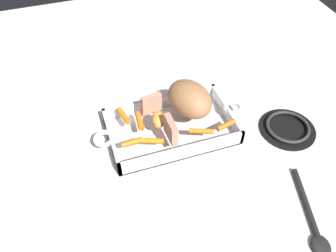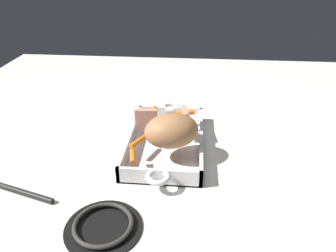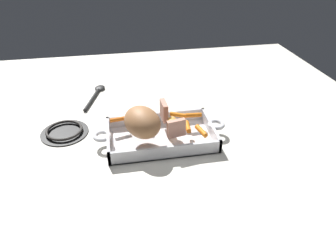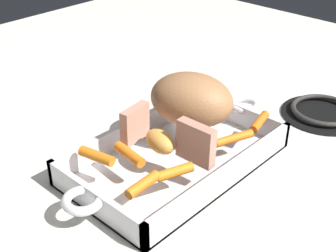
# 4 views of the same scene
# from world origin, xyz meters

# --- Properties ---
(ground_plane) EXTENTS (1.84, 1.84, 0.00)m
(ground_plane) POSITION_xyz_m (0.00, 0.00, 0.00)
(ground_plane) COLOR silver
(roasting_dish) EXTENTS (0.46, 0.22, 0.05)m
(roasting_dish) POSITION_xyz_m (0.00, 0.00, 0.02)
(roasting_dish) COLOR silver
(roasting_dish) RESTS_ON ground_plane
(pork_roast) EXTENTS (0.15, 0.18, 0.09)m
(pork_roast) POSITION_xyz_m (-0.06, -0.02, 0.10)
(pork_roast) COLOR #A06C44
(pork_roast) RESTS_ON roasting_dish
(roast_slice_thin) EXTENTS (0.07, 0.03, 0.06)m
(roast_slice_thin) POSITION_xyz_m (0.04, -0.05, 0.08)
(roast_slice_thin) COLOR tan
(roast_slice_thin) RESTS_ON roasting_dish
(roast_slice_outer) EXTENTS (0.02, 0.07, 0.07)m
(roast_slice_outer) POSITION_xyz_m (0.02, 0.06, 0.08)
(roast_slice_outer) COLOR tan
(roast_slice_outer) RESTS_ON roasting_dish
(baby_carrot_northeast) EXTENTS (0.02, 0.06, 0.02)m
(baby_carrot_northeast) POSITION_xyz_m (0.09, -0.02, 0.06)
(baby_carrot_northeast) COLOR orange
(baby_carrot_northeast) RESTS_ON roasting_dish
(baby_carrot_center_left) EXTENTS (0.03, 0.06, 0.02)m
(baby_carrot_center_left) POSITION_xyz_m (0.13, -0.05, 0.06)
(baby_carrot_center_left) COLOR orange
(baby_carrot_center_left) RESTS_ON roasting_dish
(baby_carrot_center_right) EXTENTS (0.06, 0.02, 0.02)m
(baby_carrot_center_right) POSITION_xyz_m (0.13, 0.05, 0.06)
(baby_carrot_center_right) COLOR orange
(baby_carrot_center_right) RESTS_ON roasting_dish
(baby_carrot_southwest) EXTENTS (0.06, 0.04, 0.02)m
(baby_carrot_southwest) POSITION_xyz_m (0.07, 0.07, 0.06)
(baby_carrot_southwest) COLOR orange
(baby_carrot_southwest) RESTS_ON roasting_dish
(baby_carrot_short) EXTENTS (0.06, 0.03, 0.02)m
(baby_carrot_short) POSITION_xyz_m (-0.14, 0.07, 0.06)
(baby_carrot_short) COLOR orange
(baby_carrot_short) RESTS_ON roasting_dish
(baby_carrot_northwest) EXTENTS (0.07, 0.04, 0.02)m
(baby_carrot_northwest) POSITION_xyz_m (-0.07, 0.07, 0.06)
(baby_carrot_northwest) COLOR orange
(baby_carrot_northwest) RESTS_ON roasting_dish
(potato_near_roast) EXTENTS (0.05, 0.07, 0.04)m
(potato_near_roast) POSITION_xyz_m (0.04, 0.00, 0.07)
(potato_near_roast) COLOR gold
(potato_near_roast) RESTS_ON roasting_dish
(stove_burner_rear) EXTENTS (0.17, 0.17, 0.02)m
(stove_burner_rear) POSITION_xyz_m (-0.34, 0.10, 0.01)
(stove_burner_rear) COLOR black
(stove_burner_rear) RESTS_ON ground_plane
(serving_spoon) EXTENTS (0.10, 0.24, 0.01)m
(serving_spoon) POSITION_xyz_m (-0.23, 0.39, 0.01)
(serving_spoon) COLOR black
(serving_spoon) RESTS_ON ground_plane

